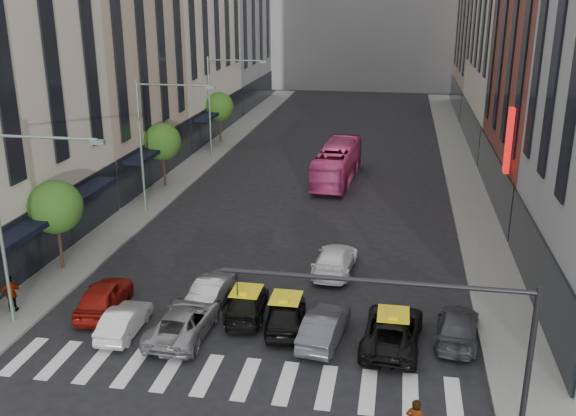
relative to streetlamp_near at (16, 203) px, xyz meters
The scene contains 26 objects.
ground 12.32m from the streetlamp_near, 21.72° to the right, with size 160.00×160.00×0.00m, color black.
sidewalk_left 26.69m from the streetlamp_near, 93.21° to the left, with size 3.00×96.00×0.15m, color slate.
sidewalk_right 34.27m from the streetlamp_near, 50.35° to the left, with size 3.00×96.00×0.15m, color slate.
building_left_b 25.72m from the streetlamp_near, 106.16° to the left, with size 8.00×16.00×24.00m, color tan.
building_right_b 36.20m from the streetlamp_near, 40.38° to the left, with size 8.00×18.00×26.00m, color brown.
tree_near 6.65m from the streetlamp_near, 106.32° to the left, with size 2.88×2.88×4.95m.
tree_mid 22.18m from the streetlamp_near, 94.56° to the left, with size 2.88×2.88×4.95m.
tree_far 38.11m from the streetlamp_near, 92.65° to the left, with size 2.88×2.88×4.95m.
streetlamp_near is the anchor object (origin of this frame).
streetlamp_mid 16.00m from the streetlamp_near, 90.00° to the left, with size 5.38×0.25×9.00m.
streetlamp_far 32.00m from the streetlamp_near, 90.00° to the left, with size 5.38×0.25×9.00m.
traffic_signal 18.48m from the streetlamp_near, 15.74° to the right, with size 10.10×0.20×6.00m.
liberty_sign 27.73m from the streetlamp_near, 35.24° to the left, with size 0.30×0.70×4.00m.
car_red 6.09m from the streetlamp_near, 35.72° to the left, with size 1.80×4.48×1.53m, color maroon.
car_white_front 6.91m from the streetlamp_near, ahead, with size 1.32×3.78×1.24m, color #BBBBBB.
car_silver 8.84m from the streetlamp_near, ahead, with size 2.33×5.05×1.40m, color gray.
taxi_left 11.13m from the streetlamp_near, 15.45° to the left, with size 1.79×4.39×1.28m, color black.
taxi_center 12.71m from the streetlamp_near, ahead, with size 1.74×4.33×1.47m, color black.
car_grey_mid 14.33m from the streetlamp_near, ahead, with size 1.47×4.21×1.39m, color #3A3D42.
taxi_right 17.11m from the streetlamp_near, ahead, with size 2.39×5.18×1.44m, color black.
car_grey_curb 19.87m from the streetlamp_near, ahead, with size 1.78×4.39×1.27m, color #3A3D42.
car_row2_left 9.99m from the streetlamp_near, 27.33° to the left, with size 1.45×4.15×1.37m, color #97979C.
car_row2_right 16.32m from the streetlamp_near, 32.76° to the left, with size 2.00×4.91×1.42m, color white.
bus 28.96m from the streetlamp_near, 66.71° to the left, with size 2.51×10.71×2.98m, color #CE3C79.
rider 18.51m from the streetlamp_near, 18.41° to the right, with size 0.65×0.43×1.79m, color gray.
pedestrian_far 5.15m from the streetlamp_near, 149.51° to the left, with size 1.05×0.44×1.80m, color gray.
Camera 1 is at (6.02, -19.74, 14.50)m, focal length 40.00 mm.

